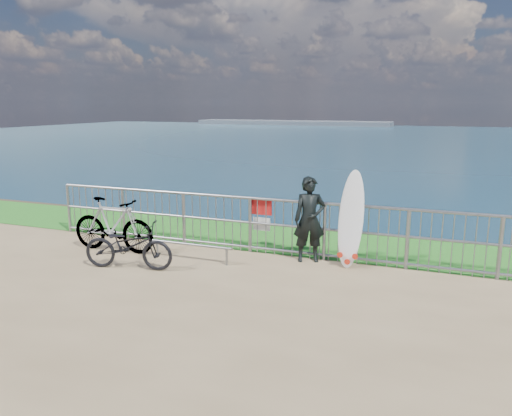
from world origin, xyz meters
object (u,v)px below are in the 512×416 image
at_px(surfboard, 351,223).
at_px(bicycle_far, 113,225).
at_px(bicycle_near, 128,246).
at_px(surfer, 310,220).

height_order(surfboard, bicycle_far, surfboard).
bearing_deg(bicycle_near, bicycle_far, 37.60).
bearing_deg(bicycle_near, surfboard, -78.01).
bearing_deg(surfer, surfboard, -21.78).
relative_size(surfer, bicycle_far, 0.88).
distance_m(surfboard, bicycle_near, 4.02).
xyz_separation_m(surfboard, bicycle_far, (-4.59, -0.79, -0.27)).
height_order(surfer, bicycle_far, surfer).
relative_size(bicycle_near, bicycle_far, 0.90).
bearing_deg(surfboard, bicycle_near, -156.72).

